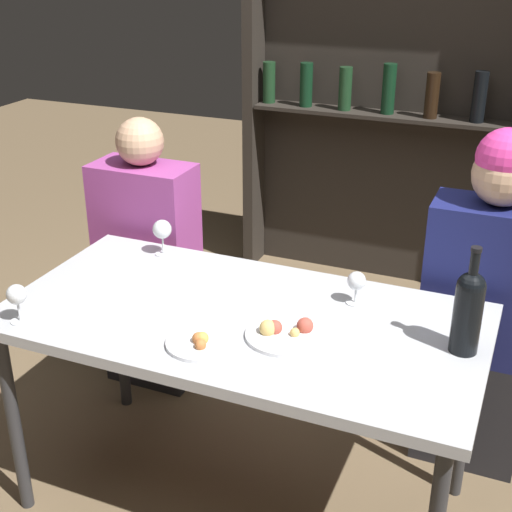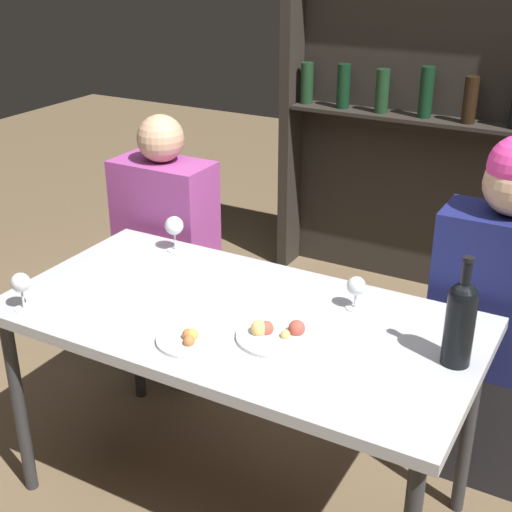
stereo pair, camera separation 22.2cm
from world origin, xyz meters
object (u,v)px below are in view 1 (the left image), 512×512
seated_person_left (148,265)px  seated_person_right (483,312)px  wine_glass_1 (162,230)px  food_plate_1 (285,332)px  wine_glass_0 (17,296)px  wine_glass_2 (356,282)px  wine_bottle (468,308)px  food_plate_0 (201,342)px

seated_person_left → seated_person_right: seated_person_right is taller
wine_glass_1 → seated_person_left: seated_person_left is taller
wine_glass_1 → food_plate_1: 0.72m
wine_glass_0 → wine_glass_1: 0.62m
wine_glass_0 → seated_person_right: size_ratio=0.10×
food_plate_1 → seated_person_right: 0.81m
wine_glass_0 → wine_glass_2: size_ratio=1.14×
wine_glass_0 → food_plate_1: 0.80m
food_plate_1 → wine_glass_1: bearing=148.8°
wine_glass_1 → seated_person_right: bearing=12.5°
wine_glass_2 → food_plate_1: 0.31m
wine_glass_0 → food_plate_1: (0.77, 0.23, -0.07)m
wine_glass_1 → seated_person_right: 1.17m
wine_glass_0 → wine_bottle: bearing=15.6°
wine_glass_1 → wine_glass_2: wine_glass_1 is taller
seated_person_left → seated_person_right: bearing=0.0°
wine_bottle → wine_glass_2: (-0.35, 0.16, -0.06)m
food_plate_1 → wine_glass_0: bearing=-163.4°
seated_person_right → wine_bottle: bearing=-91.8°
wine_glass_0 → wine_glass_1: size_ratio=0.93×
wine_glass_0 → seated_person_right: 1.54m
food_plate_0 → seated_person_left: 1.01m
wine_bottle → wine_glass_1: 1.13m
wine_glass_1 → food_plate_1: wine_glass_1 is taller
wine_glass_2 → food_plate_1: (-0.13, -0.28, -0.06)m
seated_person_left → seated_person_right: 1.34m
wine_bottle → seated_person_right: (0.02, 0.50, -0.26)m
wine_glass_2 → seated_person_right: seated_person_right is taller
food_plate_1 → wine_glass_2: bearing=64.2°
wine_bottle → food_plate_0: bearing=-159.5°
wine_glass_2 → seated_person_right: size_ratio=0.09×
seated_person_right → food_plate_1: bearing=-129.2°
wine_glass_0 → food_plate_0: wine_glass_0 is taller
wine_glass_0 → wine_glass_1: wine_glass_1 is taller
seated_person_left → wine_glass_0: bearing=-85.2°
wine_glass_1 → wine_glass_2: 0.75m
food_plate_0 → seated_person_left: size_ratio=0.18×
wine_glass_2 → food_plate_0: bearing=-129.1°
food_plate_1 → seated_person_left: size_ratio=0.20×
wine_glass_2 → seated_person_left: bearing=160.7°
wine_bottle → wine_glass_0: wine_bottle is taller
wine_glass_0 → food_plate_0: bearing=9.3°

